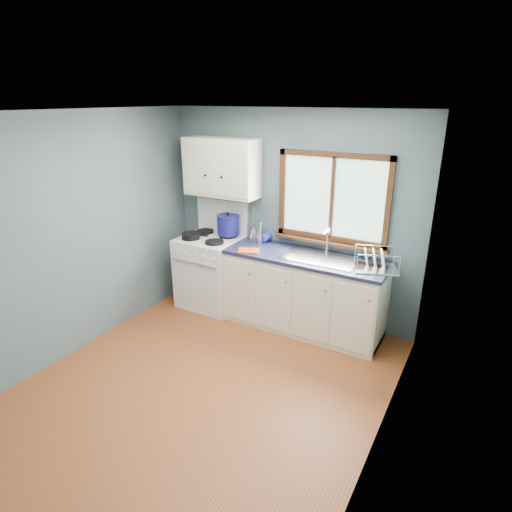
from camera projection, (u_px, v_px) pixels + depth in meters
The scene contains 18 objects.
floor at pixel (205, 386), 4.11m from camera, with size 3.20×3.60×0.02m, color brown.
ceiling at pixel (192, 110), 3.23m from camera, with size 3.20×3.60×0.02m, color white.
wall_back at pixel (290, 217), 5.15m from camera, with size 3.20×0.02×2.50m, color #4E6064.
wall_left at pixel (74, 237), 4.42m from camera, with size 0.02×3.60×2.50m, color #4E6064.
wall_right at pixel (389, 308), 2.93m from camera, with size 0.02×3.60×2.50m, color #4E6064.
gas_range at pixel (211, 269), 5.58m from camera, with size 0.76×0.69×1.36m.
base_cabinets at pixel (303, 296), 5.02m from camera, with size 1.85×0.60×0.88m.
countertop at pixel (305, 257), 4.85m from camera, with size 1.89×0.64×0.04m, color #161A34.
sink at pixel (320, 263), 4.78m from camera, with size 0.84×0.46×0.44m.
window at pixel (332, 204), 4.79m from camera, with size 1.36×0.10×1.03m.
upper_cabinets at pixel (221, 167), 5.20m from camera, with size 0.95×0.35×0.70m.
skillet at pixel (191, 235), 5.36m from camera, with size 0.36×0.27×0.05m.
stockpot at pixel (228, 224), 5.42m from camera, with size 0.32×0.32×0.29m.
utensil_crock at pixel (255, 234), 5.32m from camera, with size 0.14×0.14×0.42m.
thermos at pixel (259, 233), 5.16m from camera, with size 0.07×0.07×0.29m, color silver.
soap_bottle at pixel (263, 232), 5.21m from camera, with size 0.11×0.11×0.28m, color #2831CD.
dish_towel at pixel (248, 251), 4.96m from camera, with size 0.24×0.17×0.02m, color #DD4E14.
dish_rack at pixel (375, 264), 4.44m from camera, with size 0.52×0.46×0.23m.
Camera 1 is at (2.11, -2.73, 2.61)m, focal length 30.00 mm.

